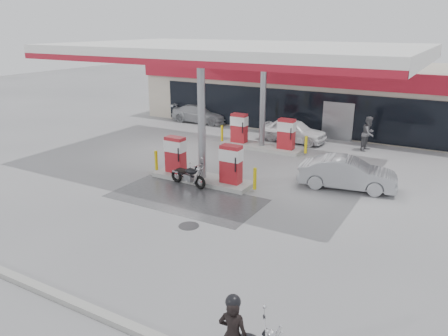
# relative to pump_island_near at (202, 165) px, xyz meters

# --- Properties ---
(ground) EXTENTS (90.00, 90.00, 0.00)m
(ground) POSITION_rel_pump_island_near_xyz_m (0.00, -2.00, -0.71)
(ground) COLOR gray
(ground) RESTS_ON ground
(wet_patch) EXTENTS (6.00, 3.00, 0.00)m
(wet_patch) POSITION_rel_pump_island_near_xyz_m (0.50, -2.00, -0.71)
(wet_patch) COLOR #4C4C4F
(wet_patch) RESTS_ON ground
(drain_cover) EXTENTS (0.70, 0.70, 0.01)m
(drain_cover) POSITION_rel_pump_island_near_xyz_m (2.00, -4.00, -0.71)
(drain_cover) COLOR #38383A
(drain_cover) RESTS_ON ground
(kerb) EXTENTS (28.00, 0.25, 0.15)m
(kerb) POSITION_rel_pump_island_near_xyz_m (0.00, -9.00, -0.64)
(kerb) COLOR gray
(kerb) RESTS_ON ground
(store_building) EXTENTS (22.00, 8.22, 4.00)m
(store_building) POSITION_rel_pump_island_near_xyz_m (0.01, 13.94, 1.30)
(store_building) COLOR beige
(store_building) RESTS_ON ground
(canopy) EXTENTS (16.00, 10.02, 5.51)m
(canopy) POSITION_rel_pump_island_near_xyz_m (0.00, 3.00, 4.56)
(canopy) COLOR silver
(canopy) RESTS_ON ground
(pump_island_near) EXTENTS (5.14, 1.30, 1.78)m
(pump_island_near) POSITION_rel_pump_island_near_xyz_m (0.00, 0.00, 0.00)
(pump_island_near) COLOR #9E9E99
(pump_island_near) RESTS_ON ground
(pump_island_far) EXTENTS (5.14, 1.30, 1.78)m
(pump_island_far) POSITION_rel_pump_island_near_xyz_m (0.00, 6.00, 0.00)
(pump_island_far) COLOR #9E9E99
(pump_island_far) RESTS_ON ground
(biker_main) EXTENTS (0.64, 0.48, 1.59)m
(biker_main) POSITION_rel_pump_island_near_xyz_m (6.35, -8.87, 0.08)
(biker_main) COLOR black
(biker_main) RESTS_ON ground
(parked_motorcycle) EXTENTS (1.89, 0.72, 0.97)m
(parked_motorcycle) POSITION_rel_pump_island_near_xyz_m (-0.17, -0.80, -0.28)
(parked_motorcycle) COLOR black
(parked_motorcycle) RESTS_ON ground
(sedan_white) EXTENTS (3.90, 1.72, 1.30)m
(sedan_white) POSITION_rel_pump_island_near_xyz_m (0.94, 8.20, -0.06)
(sedan_white) COLOR white
(sedan_white) RESTS_ON ground
(attendant) EXTENTS (0.89, 1.03, 1.84)m
(attendant) POSITION_rel_pump_island_near_xyz_m (5.07, 8.51, 0.21)
(attendant) COLOR #5D5D62
(attendant) RESTS_ON ground
(hatchback_silver) EXTENTS (4.10, 2.03, 1.29)m
(hatchback_silver) POSITION_rel_pump_island_near_xyz_m (5.63, 2.20, -0.06)
(hatchback_silver) COLOR #97989E
(hatchback_silver) RESTS_ON ground
(parked_car_left) EXTENTS (4.16, 1.79, 1.19)m
(parked_car_left) POSITION_rel_pump_island_near_xyz_m (-6.55, 10.00, -0.11)
(parked_car_left) COLOR #A1A4A9
(parked_car_left) RESTS_ON ground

